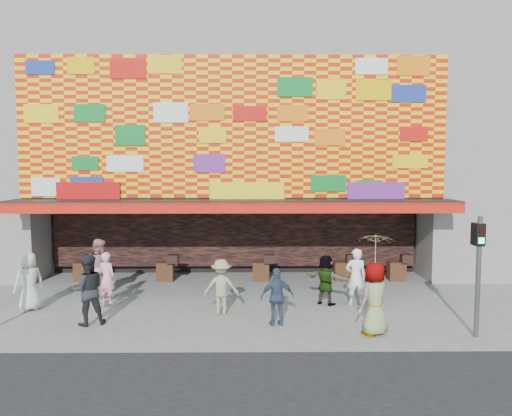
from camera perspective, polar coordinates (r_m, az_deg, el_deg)
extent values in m
plane|color=slate|center=(14.11, -3.23, -12.56)|extent=(90.00, 90.00, 0.00)
cube|color=gray|center=(21.57, -2.32, 10.95)|extent=(15.00, 8.00, 7.00)
cube|color=black|center=(22.62, -2.20, -2.03)|extent=(15.00, 6.00, 3.00)
cube|color=gray|center=(20.26, -23.68, -3.25)|extent=(0.40, 2.00, 3.00)
cube|color=gray|center=(19.80, 19.12, -3.29)|extent=(0.40, 2.00, 3.00)
cube|color=black|center=(16.90, -2.75, 0.73)|extent=(15.20, 1.60, 0.12)
cube|color=red|center=(16.13, -2.85, -0.01)|extent=(15.20, 0.04, 0.35)
cube|color=#FFD500|center=(17.46, -2.71, 9.24)|extent=(14.80, 0.08, 4.90)
cube|color=black|center=(19.49, -2.46, -3.00)|extent=(14.00, 0.25, 2.50)
cylinder|color=#59595B|center=(13.45, 24.05, -7.24)|extent=(0.12, 0.12, 3.00)
cube|color=black|center=(13.28, 24.21, -2.80)|extent=(0.22, 0.18, 0.55)
cube|color=black|center=(13.18, 24.40, -2.30)|extent=(0.14, 0.02, 0.14)
cube|color=#19E533|center=(13.21, 24.36, -3.42)|extent=(0.14, 0.02, 0.14)
imported|color=silver|center=(16.09, -24.53, -7.64)|extent=(0.98, 0.98, 1.72)
imported|color=pink|center=(15.95, -16.68, -7.70)|extent=(0.69, 0.59, 1.61)
imported|color=#222227|center=(14.10, -18.71, -8.84)|extent=(1.13, 1.02, 1.89)
imported|color=gray|center=(14.40, -3.99, -8.96)|extent=(1.02, 0.59, 1.57)
imported|color=#34435B|center=(13.38, 2.43, -10.11)|extent=(0.95, 0.53, 1.54)
imported|color=gray|center=(15.45, 8.00, -8.12)|extent=(1.42, 1.17, 1.52)
imported|color=gray|center=(12.96, 13.42, -10.05)|extent=(1.07, 0.98, 1.83)
imported|color=white|center=(15.55, 11.34, -7.70)|extent=(0.64, 0.43, 1.73)
imported|color=tan|center=(17.04, -17.46, -6.48)|extent=(1.15, 1.11, 1.87)
imported|color=#D8B388|center=(12.70, 13.53, -4.79)|extent=(0.94, 0.96, 0.84)
cylinder|color=#4C3326|center=(12.88, 13.45, -8.62)|extent=(0.02, 0.02, 1.00)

